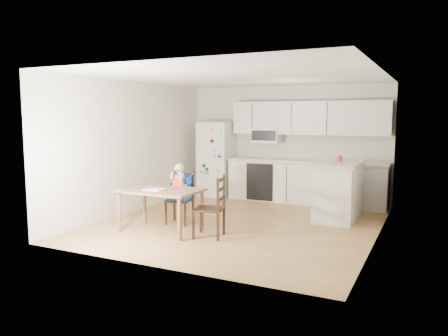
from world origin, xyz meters
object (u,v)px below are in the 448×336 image
red_cup (340,158)px  chair_side (215,203)px  refrigerator (217,159)px  dining_table (160,195)px  chair_booster (180,187)px  kitchen_island (339,190)px

red_cup → chair_side: size_ratio=0.12×
refrigerator → dining_table: bearing=-79.2°
dining_table → chair_side: (0.94, 0.07, -0.06)m
red_cup → chair_booster: bearing=-145.0°
red_cup → refrigerator: bearing=162.6°
red_cup → chair_side: red_cup is taller
dining_table → kitchen_island: bearing=42.3°
dining_table → red_cup: bearing=43.9°
chair_booster → refrigerator: bearing=95.1°
kitchen_island → chair_side: (-1.44, -2.10, 0.02)m
kitchen_island → chair_side: bearing=-124.5°
refrigerator → red_cup: refrigerator is taller
refrigerator → dining_table: size_ratio=1.33×
kitchen_island → chair_booster: chair_booster is taller
dining_table → chair_booster: bearing=90.6°
chair_side → refrigerator: bearing=-166.0°
refrigerator → chair_side: 3.52m
refrigerator → chair_booster: size_ratio=1.63×
chair_booster → dining_table: bearing=-97.5°
refrigerator → chair_booster: refrigerator is taller
kitchen_island → refrigerator: bearing=160.8°
kitchen_island → dining_table: 3.22m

